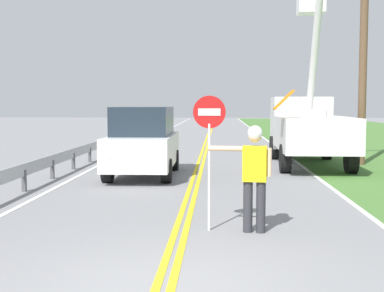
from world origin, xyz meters
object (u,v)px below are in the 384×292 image
(utility_bucket_truck, at_px, (307,125))
(oncoming_suv_nearest, at_px, (143,141))
(flagger_worker, at_px, (254,171))
(utility_pole_near, at_px, (363,54))
(stop_sign_paddle, at_px, (209,132))

(utility_bucket_truck, distance_m, oncoming_suv_nearest, 6.46)
(utility_bucket_truck, xyz_separation_m, oncoming_suv_nearest, (-5.47, -3.42, -0.37))
(flagger_worker, height_order, utility_bucket_truck, utility_bucket_truck)
(utility_pole_near, bearing_deg, utility_bucket_truck, 179.23)
(utility_bucket_truck, bearing_deg, utility_pole_near, -0.77)
(utility_bucket_truck, distance_m, utility_pole_near, 3.17)
(oncoming_suv_nearest, bearing_deg, stop_sign_paddle, -73.11)
(stop_sign_paddle, height_order, utility_pole_near, utility_pole_near)
(flagger_worker, distance_m, stop_sign_paddle, 1.02)
(stop_sign_paddle, xyz_separation_m, oncoming_suv_nearest, (-2.11, 6.94, -0.65))
(flagger_worker, xyz_separation_m, oncoming_suv_nearest, (-2.87, 7.04, 0.01))
(flagger_worker, bearing_deg, stop_sign_paddle, 172.24)
(flagger_worker, bearing_deg, utility_pole_near, 66.51)
(utility_pole_near, bearing_deg, oncoming_suv_nearest, -155.39)
(flagger_worker, distance_m, utility_pole_near, 11.75)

